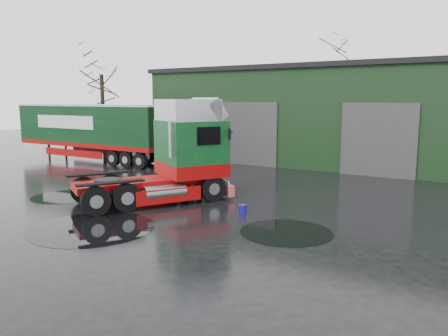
# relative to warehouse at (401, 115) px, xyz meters

# --- Properties ---
(ground) EXTENTS (100.00, 100.00, 0.00)m
(ground) POSITION_rel_warehouse_xyz_m (-2.00, -20.00, -3.16)
(ground) COLOR black
(warehouse) EXTENTS (32.40, 12.40, 6.30)m
(warehouse) POSITION_rel_warehouse_xyz_m (0.00, 0.00, 0.00)
(warehouse) COLOR black
(warehouse) RESTS_ON ground
(hero_tractor) EXTENTS (5.88, 7.36, 4.24)m
(hero_tractor) POSITION_rel_warehouse_xyz_m (-6.50, -17.17, -1.04)
(hero_tractor) COLOR #0D441C
(hero_tractor) RESTS_ON ground
(trailer_left) EXTENTS (12.50, 2.66, 3.87)m
(trailer_left) POSITION_rel_warehouse_xyz_m (-18.00, -10.00, -1.22)
(trailer_left) COLOR silver
(trailer_left) RESTS_ON ground
(wash_bucket) EXTENTS (0.30, 0.30, 0.28)m
(wash_bucket) POSITION_rel_warehouse_xyz_m (-2.41, -16.56, -3.02)
(wash_bucket) COLOR #1207AB
(wash_bucket) RESTS_ON ground
(tree_left) EXTENTS (4.40, 4.40, 8.50)m
(tree_left) POSITION_rel_warehouse_xyz_m (-19.00, -8.00, 1.09)
(tree_left) COLOR black
(tree_left) RESTS_ON ground
(tree_back_a) EXTENTS (4.40, 4.40, 9.50)m
(tree_back_a) POSITION_rel_warehouse_xyz_m (-8.00, 10.00, 1.59)
(tree_back_a) COLOR black
(tree_back_a) RESTS_ON ground
(puddle_0) EXTENTS (4.09, 4.09, 0.01)m
(puddle_0) POSITION_rel_warehouse_xyz_m (-5.58, -20.95, -3.15)
(puddle_0) COLOR black
(puddle_0) RESTS_ON ground
(puddle_1) EXTENTS (2.97, 2.97, 0.01)m
(puddle_1) POSITION_rel_warehouse_xyz_m (-0.00, -17.97, -3.15)
(puddle_1) COLOR black
(puddle_1) RESTS_ON ground
(puddle_2) EXTENTS (2.86, 2.86, 0.01)m
(puddle_2) POSITION_rel_warehouse_xyz_m (-10.27, -18.35, -3.15)
(puddle_2) COLOR black
(puddle_2) RESTS_ON ground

